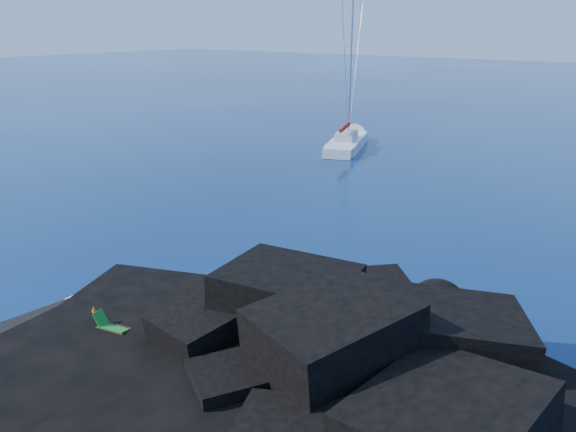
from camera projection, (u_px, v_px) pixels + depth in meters
name	position (u px, v px, depth m)	size (l,w,h in m)	color
ground	(21.00, 321.00, 24.31)	(400.00, 400.00, 0.00)	#031337
headland	(304.00, 401.00, 19.14)	(24.00, 24.00, 3.60)	black
beach	(92.00, 350.00, 22.12)	(8.50, 6.00, 0.70)	black
surf_foam	(186.00, 310.00, 25.22)	(10.00, 8.00, 0.06)	white
sailboat	(347.00, 148.00, 58.05)	(2.94, 14.02, 14.70)	white
deck_chair	(113.00, 324.00, 22.40)	(1.42, 0.62, 0.97)	#1C8026
towel	(35.00, 339.00, 22.18)	(1.79, 0.85, 0.05)	white
sunbather	(35.00, 336.00, 22.14)	(1.70, 0.42, 0.23)	tan
marker_cone	(94.00, 312.00, 23.76)	(0.37, 0.37, 0.57)	orange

